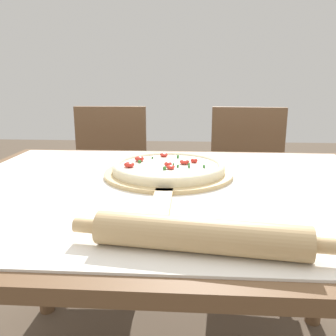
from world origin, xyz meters
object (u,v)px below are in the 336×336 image
(rolling_pin, at_px, (200,235))
(chair_right, at_px, (247,181))
(pizza, at_px, (168,167))
(pizza_peel, at_px, (168,175))
(chair_left, at_px, (110,179))

(rolling_pin, bearing_deg, chair_right, 77.50)
(pizza, relative_size, chair_right, 0.38)
(pizza, bearing_deg, rolling_pin, -80.25)
(pizza_peel, xyz_separation_m, rolling_pin, (0.08, -0.46, 0.02))
(chair_left, height_order, chair_right, same)
(pizza, height_order, chair_left, chair_left)
(pizza, bearing_deg, pizza_peel, -88.92)
(pizza, xyz_separation_m, chair_left, (-0.36, 0.75, -0.26))
(pizza_peel, relative_size, rolling_pin, 1.38)
(rolling_pin, xyz_separation_m, chair_left, (-0.45, 1.24, -0.26))
(pizza_peel, height_order, rolling_pin, rolling_pin)
(chair_left, xyz_separation_m, chair_right, (0.72, -0.00, 0.00))
(rolling_pin, xyz_separation_m, chair_right, (0.27, 1.24, -0.26))
(chair_left, bearing_deg, rolling_pin, -72.96)
(chair_left, bearing_deg, pizza_peel, -67.69)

